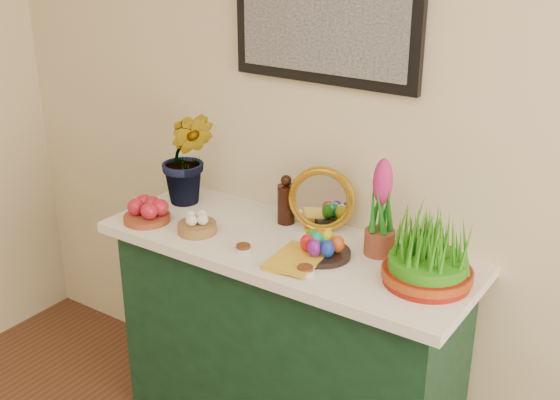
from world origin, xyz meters
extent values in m
cube|color=beige|center=(0.00, 2.25, 1.35)|extent=(4.00, 0.04, 2.70)
cube|color=black|center=(-0.36, 2.23, 1.70)|extent=(0.74, 0.03, 0.54)
cube|color=#A5A5A5|center=(-0.36, 2.21, 1.70)|extent=(0.66, 0.01, 0.46)
cube|color=#153C24|center=(-0.36, 2.00, 0.42)|extent=(1.30, 0.45, 0.85)
cube|color=white|center=(-0.36, 2.00, 0.87)|extent=(1.40, 0.55, 0.04)
imported|color=#1B7B1C|center=(-0.90, 2.09, 1.15)|extent=(0.33, 0.32, 0.52)
cylinder|color=brown|center=(-0.91, 1.85, 0.90)|extent=(0.19, 0.19, 0.02)
cylinder|color=olive|center=(-0.68, 1.88, 0.91)|extent=(0.16, 0.16, 0.04)
cylinder|color=black|center=(-0.46, 2.14, 0.97)|extent=(0.07, 0.07, 0.15)
sphere|color=black|center=(-0.46, 2.14, 1.06)|extent=(0.04, 0.04, 0.04)
cube|color=gold|center=(-0.31, 2.14, 0.90)|extent=(0.11, 0.08, 0.02)
torus|color=gold|center=(-0.31, 2.16, 1.02)|extent=(0.25, 0.14, 0.25)
cylinder|color=silver|center=(-0.31, 2.15, 1.02)|extent=(0.19, 0.09, 0.19)
imported|color=gold|center=(-0.33, 1.88, 0.90)|extent=(0.17, 0.23, 0.03)
cylinder|color=silver|center=(-0.45, 1.85, 0.90)|extent=(0.06, 0.06, 0.02)
cylinder|color=#592D14|center=(-0.45, 1.85, 0.91)|extent=(0.05, 0.05, 0.01)
cylinder|color=silver|center=(-0.18, 1.83, 0.90)|extent=(0.07, 0.07, 0.02)
cylinder|color=#592D14|center=(-0.18, 1.83, 0.91)|extent=(0.05, 0.05, 0.01)
cylinder|color=black|center=(-0.20, 1.97, 0.90)|extent=(0.23, 0.23, 0.02)
ellipsoid|color=red|center=(-0.24, 1.94, 0.94)|extent=(0.05, 0.05, 0.06)
ellipsoid|color=#1631A0|center=(-0.16, 1.94, 0.94)|extent=(0.05, 0.05, 0.06)
ellipsoid|color=#D0D317|center=(-0.20, 2.01, 0.94)|extent=(0.05, 0.05, 0.06)
ellipsoid|color=#258A19|center=(-0.25, 1.99, 0.94)|extent=(0.05, 0.05, 0.06)
ellipsoid|color=#C54917|center=(-0.15, 1.99, 0.94)|extent=(0.05, 0.05, 0.06)
ellipsoid|color=#681781|center=(-0.20, 1.92, 0.94)|extent=(0.05, 0.05, 0.06)
ellipsoid|color=#0DA699|center=(-0.22, 1.97, 0.94)|extent=(0.05, 0.05, 0.06)
cylinder|color=brown|center=(-0.04, 2.10, 0.93)|extent=(0.11, 0.11, 0.09)
ellipsoid|color=#D32A7B|center=(-0.04, 2.10, 1.16)|extent=(0.07, 0.07, 0.17)
cylinder|color=maroon|center=(0.18, 2.00, 0.92)|extent=(0.28, 0.28, 0.05)
cylinder|color=maroon|center=(0.18, 2.00, 0.93)|extent=(0.29, 0.29, 0.03)
camera|label=1|loc=(0.90, 0.09, 2.00)|focal=45.00mm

